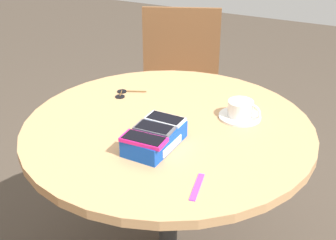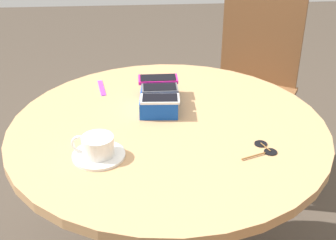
{
  "view_description": "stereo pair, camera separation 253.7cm",
  "coord_description": "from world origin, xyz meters",
  "views": [
    {
      "loc": [
        -1.25,
        -0.58,
        1.48
      ],
      "look_at": [
        0.0,
        0.0,
        0.75
      ],
      "focal_mm": 50.0,
      "sensor_mm": 36.0,
      "label": 1
    },
    {
      "loc": [
        1.24,
        -0.09,
        1.45
      ],
      "look_at": [
        0.0,
        0.0,
        0.75
      ],
      "focal_mm": 50.0,
      "sensor_mm": 36.0,
      "label": 2
    }
  ],
  "objects": [
    {
      "name": "phone_white",
      "position": [
        -0.07,
        -0.02,
        0.79
      ],
      "size": [
        0.07,
        0.13,
        0.01
      ],
      "color": "silver",
      "rests_on": "phone_box"
    },
    {
      "name": "phone_magenta",
      "position": [
        -0.21,
        -0.02,
        0.79
      ],
      "size": [
        0.06,
        0.13,
        0.01
      ],
      "color": "#D11975",
      "rests_on": "phone_box"
    },
    {
      "name": "chair_far_side",
      "position": [
        -0.8,
        0.46,
        0.48
      ],
      "size": [
        0.57,
        0.57,
        0.92
      ],
      "color": "brown",
      "rests_on": "ground_plane"
    },
    {
      "name": "coffee_cup",
      "position": [
        0.16,
        -0.2,
        0.77
      ],
      "size": [
        0.09,
        0.12,
        0.06
      ],
      "color": "silver",
      "rests_on": "saucer"
    },
    {
      "name": "phone_box",
      "position": [
        -0.14,
        -0.02,
        0.76
      ],
      "size": [
        0.22,
        0.13,
        0.06
      ],
      "color": "#0F42AD",
      "rests_on": "round_table"
    },
    {
      "name": "round_table",
      "position": [
        0.0,
        0.0,
        0.6
      ],
      "size": [
        0.98,
        0.98,
        0.73
      ],
      "color": "#2D2D2D",
      "rests_on": "ground_plane"
    },
    {
      "name": "sunglasses",
      "position": [
        0.15,
        0.26,
        0.73
      ],
      "size": [
        0.1,
        0.11,
        0.01
      ],
      "color": "black",
      "rests_on": "round_table"
    },
    {
      "name": "saucer",
      "position": [
        0.16,
        -0.2,
        0.73
      ],
      "size": [
        0.15,
        0.15,
        0.01
      ],
      "primitive_type": "cylinder",
      "color": "silver",
      "rests_on": "round_table"
    },
    {
      "name": "lanyard_strap",
      "position": [
        -0.28,
        -0.22,
        0.73
      ],
      "size": [
        0.13,
        0.04,
        0.0
      ],
      "primitive_type": "cube",
      "rotation": [
        0.0,
        0.0,
        0.17
      ],
      "color": "purple",
      "rests_on": "round_table"
    },
    {
      "name": "phone_gray",
      "position": [
        -0.14,
        -0.02,
        0.79
      ],
      "size": [
        0.06,
        0.12,
        0.01
      ],
      "color": "#515156",
      "rests_on": "phone_box"
    }
  ]
}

